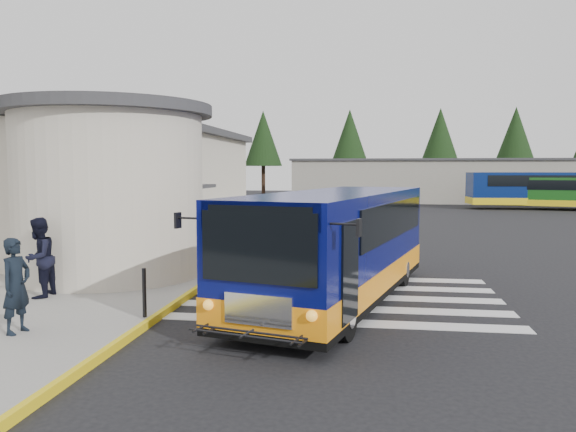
# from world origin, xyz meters

# --- Properties ---
(ground) EXTENTS (140.00, 140.00, 0.00)m
(ground) POSITION_xyz_m (0.00, 0.00, 0.00)
(ground) COLOR black
(ground) RESTS_ON ground
(sidewalk) EXTENTS (10.00, 34.00, 0.15)m
(sidewalk) POSITION_xyz_m (-9.00, 4.00, 0.07)
(sidewalk) COLOR gray
(sidewalk) RESTS_ON ground
(curb_strip) EXTENTS (0.12, 34.00, 0.16)m
(curb_strip) POSITION_xyz_m (-4.05, 4.00, 0.08)
(curb_strip) COLOR yellow
(curb_strip) RESTS_ON ground
(station_building) EXTENTS (12.70, 18.70, 4.80)m
(station_building) POSITION_xyz_m (-10.84, 6.91, 2.57)
(station_building) COLOR beige
(station_building) RESTS_ON ground
(crosswalk) EXTENTS (8.00, 5.35, 0.01)m
(crosswalk) POSITION_xyz_m (-0.50, -0.80, 0.01)
(crosswalk) COLOR silver
(crosswalk) RESTS_ON ground
(depot_building) EXTENTS (26.40, 8.40, 4.20)m
(depot_building) POSITION_xyz_m (6.00, 42.00, 2.11)
(depot_building) COLOR gray
(depot_building) RESTS_ON ground
(tree_line) EXTENTS (58.40, 4.40, 10.00)m
(tree_line) POSITION_xyz_m (6.29, 50.00, 6.77)
(tree_line) COLOR black
(tree_line) RESTS_ON ground
(transit_bus) EXTENTS (4.93, 9.56, 2.62)m
(transit_bus) POSITION_xyz_m (-0.45, -1.40, 1.25)
(transit_bus) COLOR #070C56
(transit_bus) RESTS_ON ground
(pedestrian_a) EXTENTS (0.51, 0.70, 1.76)m
(pedestrian_a) POSITION_xyz_m (-6.07, -5.27, 1.03)
(pedestrian_a) COLOR black
(pedestrian_a) RESTS_ON sidewalk
(pedestrian_b) EXTENTS (0.75, 0.94, 1.88)m
(pedestrian_b) POSITION_xyz_m (-7.34, -2.54, 1.09)
(pedestrian_b) COLOR black
(pedestrian_b) RESTS_ON sidewalk
(bollard) EXTENTS (0.08, 0.08, 1.01)m
(bollard) POSITION_xyz_m (-4.20, -3.87, 0.65)
(bollard) COLOR black
(bollard) RESTS_ON sidewalk
(far_bus_a) EXTENTS (9.97, 3.31, 2.54)m
(far_bus_a) POSITION_xyz_m (13.17, 32.71, 1.65)
(far_bus_a) COLOR #071A54
(far_bus_a) RESTS_ON ground
(far_bus_b) EXTENTS (8.83, 4.49, 2.19)m
(far_bus_b) POSITION_xyz_m (14.51, 31.99, 1.43)
(far_bus_b) COLOR #165215
(far_bus_b) RESTS_ON ground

